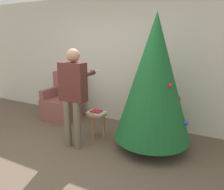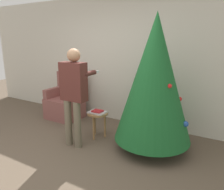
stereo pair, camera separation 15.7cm
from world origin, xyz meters
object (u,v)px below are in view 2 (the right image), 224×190
object	(u,v)px
christmas_tree	(154,79)
armchair	(66,102)
person_standing	(74,89)
side_stool	(98,117)

from	to	relation	value
christmas_tree	armchair	world-z (taller)	christmas_tree
armchair	person_standing	distance (m)	1.57
armchair	side_stool	xyz separation A→B (m)	(1.24, -0.52, 0.03)
person_standing	side_stool	xyz separation A→B (m)	(0.17, 0.44, -0.60)
side_stool	person_standing	bearing A→B (deg)	-110.87
person_standing	side_stool	size ratio (longest dim) A/B	3.44
armchair	side_stool	size ratio (longest dim) A/B	2.18
side_stool	christmas_tree	bearing A→B (deg)	5.14
armchair	person_standing	bearing A→B (deg)	-41.79
armchair	christmas_tree	bearing A→B (deg)	-10.71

